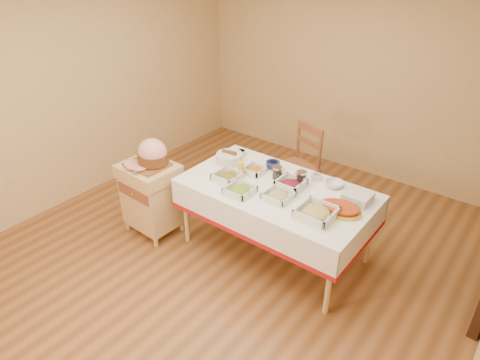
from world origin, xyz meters
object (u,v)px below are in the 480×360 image
at_px(bread_basket, 229,158).
at_px(preserve_jar_right, 301,178).
at_px(mustard_bottle, 241,168).
at_px(plate_stack, 358,197).
at_px(brass_platter, 340,209).
at_px(ham_on_board, 152,155).
at_px(dining_chair, 298,166).
at_px(butcher_cart, 151,194).
at_px(preserve_jar_left, 277,173).
at_px(dining_table, 276,202).

bearing_deg(bread_basket, preserve_jar_right, 5.61).
distance_m(mustard_bottle, bread_basket, 0.31).
bearing_deg(bread_basket, plate_stack, 4.84).
relative_size(bread_basket, plate_stack, 1.20).
bearing_deg(brass_platter, ham_on_board, -165.81).
bearing_deg(brass_platter, preserve_jar_right, 158.13).
xyz_separation_m(bread_basket, plate_stack, (1.39, 0.12, -0.01)).
bearing_deg(preserve_jar_right, plate_stack, 3.71).
height_order(ham_on_board, brass_platter, ham_on_board).
bearing_deg(mustard_bottle, dining_chair, 83.22).
relative_size(butcher_cart, mustard_bottle, 4.30).
xyz_separation_m(butcher_cart, mustard_bottle, (0.83, 0.48, 0.39)).
xyz_separation_m(preserve_jar_left, brass_platter, (0.75, -0.15, -0.03)).
bearing_deg(ham_on_board, bread_basket, 48.85).
height_order(dining_chair, preserve_jar_left, dining_chair).
distance_m(bread_basket, brass_platter, 1.34).
height_order(dining_chair, mustard_bottle, dining_chair).
distance_m(preserve_jar_right, brass_platter, 0.56).
height_order(dining_chair, ham_on_board, ham_on_board).
bearing_deg(preserve_jar_left, dining_chair, 104.81).
distance_m(butcher_cart, mustard_bottle, 1.04).
distance_m(preserve_jar_left, bread_basket, 0.58).
bearing_deg(butcher_cart, brass_platter, 14.86).
bearing_deg(bread_basket, preserve_jar_left, 2.18).
bearing_deg(dining_chair, brass_platter, -43.73).
bearing_deg(plate_stack, bread_basket, -175.16).
bearing_deg(brass_platter, mustard_bottle, -178.47).
bearing_deg(dining_chair, butcher_cart, -123.68).
height_order(ham_on_board, plate_stack, ham_on_board).
height_order(preserve_jar_left, bread_basket, preserve_jar_left).
bearing_deg(preserve_jar_right, bread_basket, -174.39).
xyz_separation_m(ham_on_board, preserve_jar_right, (1.34, 0.68, -0.11)).
relative_size(butcher_cart, ham_on_board, 1.83).
height_order(preserve_jar_right, brass_platter, preserve_jar_right).
xyz_separation_m(dining_chair, plate_stack, (1.01, -0.67, 0.29)).
relative_size(dining_chair, preserve_jar_right, 7.79).
relative_size(butcher_cart, plate_stack, 3.44).
bearing_deg(bread_basket, dining_table, -10.98).
xyz_separation_m(butcher_cart, preserve_jar_right, (1.39, 0.71, 0.36)).
distance_m(preserve_jar_right, bread_basket, 0.83).
distance_m(dining_chair, plate_stack, 1.25).
bearing_deg(brass_platter, plate_stack, 78.09).
distance_m(dining_chair, preserve_jar_left, 0.85).
distance_m(dining_chair, mustard_bottle, 1.01).
xyz_separation_m(dining_table, mustard_bottle, (-0.41, -0.02, 0.24)).
relative_size(ham_on_board, brass_platter, 1.16).
bearing_deg(plate_stack, dining_chair, 146.32).
xyz_separation_m(preserve_jar_right, plate_stack, (0.57, 0.04, -0.01)).
bearing_deg(preserve_jar_left, butcher_cart, -150.39).
bearing_deg(butcher_cart, plate_stack, 20.95).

